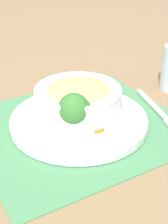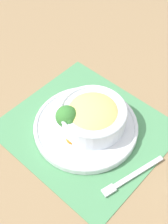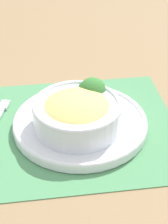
{
  "view_description": "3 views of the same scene",
  "coord_description": "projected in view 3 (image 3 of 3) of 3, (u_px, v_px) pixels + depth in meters",
  "views": [
    {
      "loc": [
        0.24,
        0.5,
        0.34
      ],
      "look_at": [
        -0.0,
        0.02,
        0.04
      ],
      "focal_mm": 50.0,
      "sensor_mm": 36.0,
      "label": 1
    },
    {
      "loc": [
        -0.36,
        0.36,
        0.7
      ],
      "look_at": [
        0.02,
        -0.01,
        0.05
      ],
      "focal_mm": 50.0,
      "sensor_mm": 36.0,
      "label": 2
    },
    {
      "loc": [
        -0.04,
        -0.63,
        0.5
      ],
      "look_at": [
        0.01,
        -0.01,
        0.05
      ],
      "focal_mm": 60.0,
      "sensor_mm": 36.0,
      "label": 3
    }
  ],
  "objects": [
    {
      "name": "ground_plane",
      "position": [
        80.0,
        128.0,
        0.8
      ],
      "size": [
        4.0,
        4.0,
        0.0
      ],
      "primitive_type": "plane",
      "color": "#8C704C"
    },
    {
      "name": "placemat",
      "position": [
        80.0,
        127.0,
        0.8
      ],
      "size": [
        0.44,
        0.4,
        0.0
      ],
      "color": "#4C8C59",
      "rests_on": "ground_plane"
    },
    {
      "name": "plate",
      "position": [
        80.0,
        122.0,
        0.8
      ],
      "size": [
        0.29,
        0.29,
        0.02
      ],
      "color": "silver",
      "rests_on": "placemat"
    },
    {
      "name": "bowl",
      "position": [
        77.0,
        112.0,
        0.76
      ],
      "size": [
        0.18,
        0.18,
        0.07
      ],
      "color": "silver",
      "rests_on": "plate"
    },
    {
      "name": "broccoli_floret",
      "position": [
        92.0,
        92.0,
        0.8
      ],
      "size": [
        0.06,
        0.06,
        0.08
      ],
      "color": "#759E51",
      "rests_on": "plate"
    },
    {
      "name": "carrot_slice_near",
      "position": [
        75.0,
        105.0,
        0.83
      ],
      "size": [
        0.04,
        0.04,
        0.01
      ],
      "color": "orange",
      "rests_on": "plate"
    },
    {
      "name": "carrot_slice_middle",
      "position": [
        66.0,
        107.0,
        0.83
      ],
      "size": [
        0.04,
        0.04,
        0.01
      ],
      "color": "orange",
      "rests_on": "plate"
    },
    {
      "name": "carrot_slice_far",
      "position": [
        59.0,
        111.0,
        0.81
      ],
      "size": [
        0.04,
        0.04,
        0.01
      ],
      "color": "orange",
      "rests_on": "plate"
    },
    {
      "name": "carrot_slice_extra",
      "position": [
        55.0,
        116.0,
        0.8
      ],
      "size": [
        0.04,
        0.04,
        0.01
      ],
      "color": "orange",
      "rests_on": "plate"
    }
  ]
}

